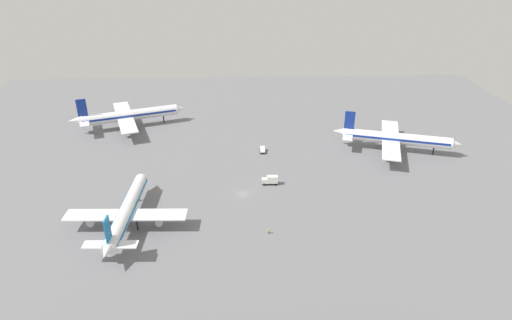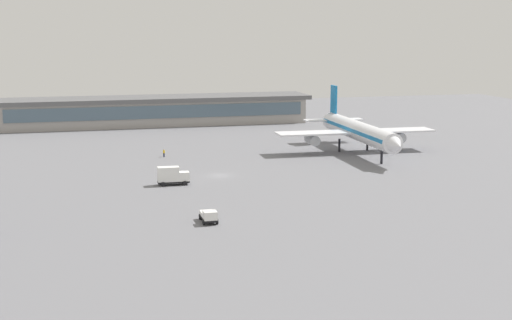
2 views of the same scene
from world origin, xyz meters
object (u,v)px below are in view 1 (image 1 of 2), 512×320
Objects in this scene: catering_truck at (270,180)px; ground_crew_worker at (269,231)px; airplane_distant at (128,115)px; pushback_tractor at (263,150)px; airplane_at_gate at (127,211)px; airplane_taxiing at (395,138)px.

ground_crew_worker is (-2.47, -29.19, -0.85)m from catering_truck.
pushback_tractor is at bearing -44.72° from airplane_distant.
catering_truck is 29.31m from ground_crew_worker.
pushback_tractor is (43.80, 50.04, -4.08)m from airplane_at_gate.
airplane_at_gate is at bearing -136.80° from airplane_taxiing.
airplane_taxiing is at bearing -90.46° from pushback_tractor.
airplane_taxiing reaches higher than airplane_at_gate.
airplane_at_gate reaches higher than ground_crew_worker.
airplane_taxiing is 0.98× the size of airplane_distant.
catering_truck is (45.14, 23.20, -3.36)m from airplane_at_gate.
airplane_taxiing is 54.42m from pushback_tractor.
airplane_taxiing is 78.12m from ground_crew_worker.
airplane_distant is 83.90m from catering_truck.
catering_truck is at bearing -61.06° from airplane_distant.
airplane_distant is 8.99× the size of catering_truck.
catering_truck is 3.40× the size of ground_crew_worker.
pushback_tractor is at bearing -39.38° from airplane_at_gate.
ground_crew_worker is at bearing 179.55° from pushback_tractor.
airplane_taxiing is at bearing -61.66° from airplane_at_gate.
pushback_tractor is at bearing -84.89° from catering_truck.
airplane_at_gate is at bearing 139.51° from pushback_tractor.
pushback_tractor is 0.78× the size of catering_truck.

